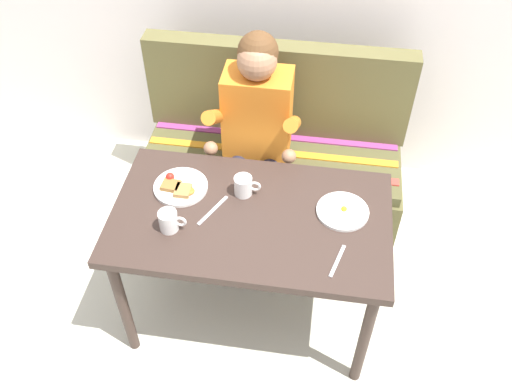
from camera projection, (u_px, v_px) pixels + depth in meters
ground_plane at (252, 309)px, 2.89m from camera, size 8.00×8.00×0.00m
table at (251, 228)px, 2.43m from camera, size 1.20×0.70×0.73m
couch at (272, 164)px, 3.18m from camera, size 1.44×0.56×1.00m
person at (255, 126)px, 2.78m from camera, size 0.45×0.61×1.21m
plate_breakfast at (180, 187)px, 2.47m from camera, size 0.24×0.24×0.05m
plate_eggs at (343, 211)px, 2.37m from camera, size 0.23×0.23×0.04m
coffee_mug at (244, 185)px, 2.43m from camera, size 0.12×0.08×0.09m
coffee_mug_second at (169, 220)px, 2.28m from camera, size 0.12×0.08×0.09m
fork at (337, 261)px, 2.19m from camera, size 0.06×0.17×0.00m
knife at (213, 211)px, 2.38m from camera, size 0.10×0.19×0.00m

